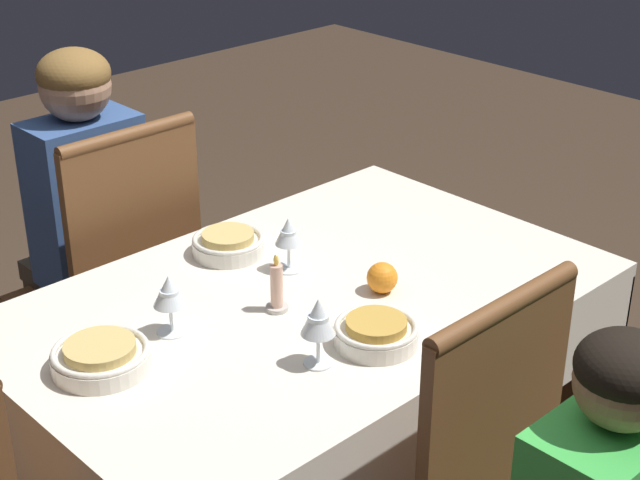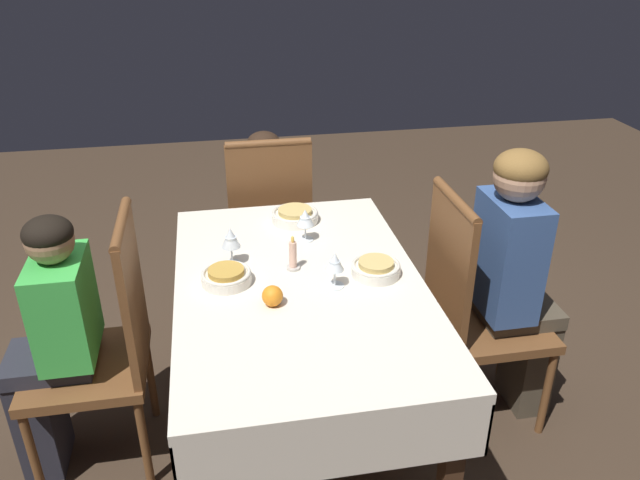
# 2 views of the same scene
# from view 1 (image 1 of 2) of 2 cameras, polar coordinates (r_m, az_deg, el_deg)

# --- Properties ---
(dining_table) EXTENTS (1.35, 0.87, 0.75)m
(dining_table) POSITION_cam_1_polar(r_m,az_deg,el_deg) (2.25, -0.80, -5.29)
(dining_table) COLOR silver
(dining_table) RESTS_ON ground_plane
(chair_south) EXTENTS (0.43, 0.43, 1.01)m
(chair_south) POSITION_cam_1_polar(r_m,az_deg,el_deg) (2.77, -11.67, -2.36)
(chair_south) COLOR brown
(chair_south) RESTS_ON ground_plane
(person_adult_denim) EXTENTS (0.30, 0.34, 1.17)m
(person_adult_denim) POSITION_cam_1_polar(r_m,az_deg,el_deg) (2.85, -13.72, 1.07)
(person_adult_denim) COLOR #4C4233
(person_adult_denim) RESTS_ON ground_plane
(bowl_south) EXTENTS (0.18, 0.18, 0.06)m
(bowl_south) POSITION_cam_1_polar(r_m,az_deg,el_deg) (2.38, -5.42, -0.22)
(bowl_south) COLOR silver
(bowl_south) RESTS_ON dining_table
(wine_glass_south) EXTENTS (0.07, 0.07, 0.13)m
(wine_glass_south) POSITION_cam_1_polar(r_m,az_deg,el_deg) (2.27, -1.85, 0.36)
(wine_glass_south) COLOR white
(wine_glass_south) RESTS_ON dining_table
(bowl_north) EXTENTS (0.18, 0.18, 0.06)m
(bowl_north) POSITION_cam_1_polar(r_m,az_deg,el_deg) (2.01, 3.29, -5.37)
(bowl_north) COLOR silver
(bowl_north) RESTS_ON dining_table
(wine_glass_north) EXTENTS (0.07, 0.07, 0.15)m
(wine_glass_north) POSITION_cam_1_polar(r_m,az_deg,el_deg) (1.91, -0.11, -4.61)
(wine_glass_north) COLOR white
(wine_glass_north) RESTS_ON dining_table
(bowl_east) EXTENTS (0.20, 0.20, 0.06)m
(bowl_east) POSITION_cam_1_polar(r_m,az_deg,el_deg) (1.98, -12.64, -6.62)
(bowl_east) COLOR silver
(bowl_east) RESTS_ON dining_table
(wine_glass_east) EXTENTS (0.07, 0.07, 0.13)m
(wine_glass_east) POSITION_cam_1_polar(r_m,az_deg,el_deg) (2.04, -8.77, -3.08)
(wine_glass_east) COLOR white
(wine_glass_east) RESTS_ON dining_table
(candle_centerpiece) EXTENTS (0.05, 0.05, 0.14)m
(candle_centerpiece) POSITION_cam_1_polar(r_m,az_deg,el_deg) (2.12, -2.53, -2.93)
(candle_centerpiece) COLOR beige
(candle_centerpiece) RESTS_ON dining_table
(orange_fruit) EXTENTS (0.07, 0.07, 0.07)m
(orange_fruit) POSITION_cam_1_polar(r_m,az_deg,el_deg) (2.20, 3.64, -2.20)
(orange_fruit) COLOR orange
(orange_fruit) RESTS_ON dining_table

